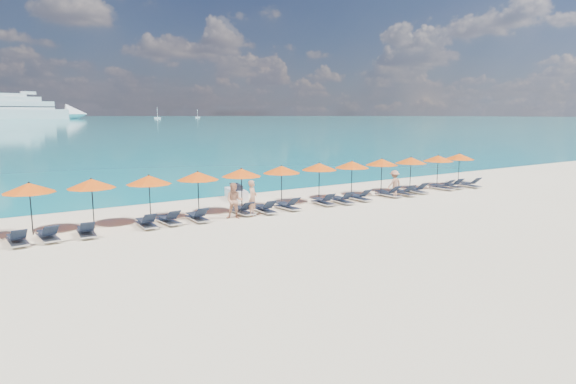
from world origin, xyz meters
TOP-DOWN VIEW (x-y plane):
  - ground at (0.00, 0.00)m, footprint 1400.00×1400.00m
  - cruise_ship at (23.61, 503.43)m, footprint 123.00×32.76m
  - sailboat_near at (140.66, 463.48)m, footprint 6.26×2.09m
  - sailboat_far at (217.88, 547.90)m, footprint 5.71×1.90m
  - jetski at (0.00, 8.78)m, footprint 1.40×2.53m
  - beachgoer_a at (-1.55, 3.86)m, footprint 0.77×0.76m
  - beachgoer_b at (-2.59, 3.78)m, footprint 0.99×0.88m
  - beachgoer_c at (8.67, 4.27)m, footprint 1.07×0.55m
  - umbrella_2 at (-11.22, 5.55)m, footprint 2.10×2.10m
  - umbrella_3 at (-8.78, 5.47)m, footprint 2.10×2.10m
  - umbrella_4 at (-6.27, 5.30)m, footprint 2.10×2.10m
  - umbrella_5 at (-3.79, 5.42)m, footprint 2.10×2.10m
  - umbrella_6 at (-1.35, 5.42)m, footprint 2.10×2.10m
  - umbrella_7 at (1.16, 5.47)m, footprint 2.10×2.10m
  - umbrella_8 at (3.83, 5.56)m, footprint 2.10×2.10m
  - umbrella_9 at (6.16, 5.38)m, footprint 2.10×2.10m
  - umbrella_10 at (8.79, 5.56)m, footprint 2.10×2.10m
  - umbrella_11 at (11.22, 5.36)m, footprint 2.10×2.10m
  - umbrella_12 at (13.85, 5.31)m, footprint 2.10×2.10m
  - umbrella_13 at (16.32, 5.46)m, footprint 2.10×2.10m
  - lounger_3 at (-11.89, 4.08)m, footprint 0.75×1.74m
  - lounger_4 at (-10.79, 4.12)m, footprint 0.76×1.75m
  - lounger_5 at (-9.37, 4.02)m, footprint 0.71×1.73m
  - lounger_6 at (-6.78, 4.25)m, footprint 0.65×1.71m
  - lounger_7 at (-5.73, 4.34)m, footprint 0.78×1.75m
  - lounger_8 at (-4.36, 4.22)m, footprint 0.63×1.70m
  - lounger_9 at (-1.86, 4.39)m, footprint 0.66×1.71m
  - lounger_10 at (-0.69, 4.13)m, footprint 0.71×1.73m
  - lounger_11 at (0.75, 4.22)m, footprint 0.78×1.75m
  - lounger_12 at (3.16, 4.22)m, footprint 0.73×1.74m
  - lounger_13 at (4.35, 4.05)m, footprint 0.76×1.74m
  - lounger_14 at (5.77, 4.20)m, footprint 0.62×1.70m
  - lounger_15 at (8.16, 4.25)m, footprint 0.74×1.74m
  - lounger_16 at (9.25, 4.04)m, footprint 0.65×1.71m
  - lounger_17 at (10.65, 4.26)m, footprint 0.72×1.73m
  - lounger_18 at (13.22, 4.32)m, footprint 0.79×1.75m
  - lounger_19 at (14.30, 4.36)m, footprint 0.74×1.74m
  - lounger_20 at (15.69, 4.02)m, footprint 0.74×1.74m

SIDE VIEW (x-z plane):
  - ground at x=0.00m, z-range 0.00..0.00m
  - lounger_3 at x=-11.89m, z-range -0.09..0.56m
  - lounger_4 at x=-10.79m, z-range -0.09..0.56m
  - lounger_5 at x=-9.37m, z-range -0.09..0.56m
  - lounger_6 at x=-6.78m, z-range -0.09..0.56m
  - lounger_7 at x=-5.73m, z-range -0.09..0.56m
  - lounger_8 at x=-4.36m, z-range -0.09..0.56m
  - lounger_9 at x=-1.86m, z-range -0.09..0.56m
  - lounger_10 at x=-0.69m, z-range -0.09..0.56m
  - lounger_11 at x=0.75m, z-range -0.09..0.56m
  - lounger_12 at x=3.16m, z-range -0.09..0.56m
  - lounger_13 at x=4.35m, z-range -0.09..0.56m
  - lounger_14 at x=5.77m, z-range -0.09..0.56m
  - lounger_15 at x=8.16m, z-range -0.09..0.56m
  - lounger_16 at x=9.25m, z-range -0.09..0.56m
  - lounger_17 at x=10.65m, z-range -0.09..0.56m
  - lounger_18 at x=13.22m, z-range -0.09..0.56m
  - lounger_19 at x=14.30m, z-range -0.09..0.56m
  - lounger_20 at x=15.69m, z-range -0.09..0.56m
  - jetski at x=0.00m, z-range -0.08..0.78m
  - beachgoer_c at x=8.67m, z-range 0.00..1.61m
  - beachgoer_b at x=-2.59m, z-range 0.00..1.77m
  - beachgoer_a at x=-1.55m, z-range 0.00..1.80m
  - sailboat_far at x=217.88m, z-range -4.16..6.30m
  - sailboat_near at x=140.66m, z-range -4.56..6.92m
  - umbrella_2 at x=-11.22m, z-range 0.88..3.16m
  - umbrella_3 at x=-8.78m, z-range 0.88..3.16m
  - umbrella_4 at x=-6.27m, z-range 0.88..3.16m
  - umbrella_5 at x=-3.79m, z-range 0.88..3.16m
  - umbrella_6 at x=-1.35m, z-range 0.88..3.16m
  - umbrella_7 at x=1.16m, z-range 0.88..3.16m
  - umbrella_8 at x=3.83m, z-range 0.88..3.16m
  - umbrella_9 at x=6.16m, z-range 0.88..3.16m
  - umbrella_10 at x=8.79m, z-range 0.88..3.16m
  - umbrella_11 at x=11.22m, z-range 0.88..3.16m
  - umbrella_12 at x=13.85m, z-range 0.88..3.16m
  - umbrella_13 at x=16.32m, z-range 0.88..3.16m
  - cruise_ship at x=23.61m, z-range -8.12..25.74m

